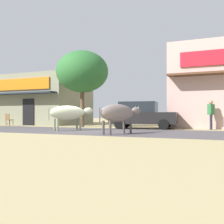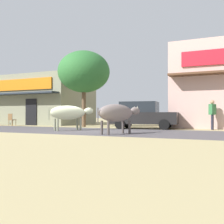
# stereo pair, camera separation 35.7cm
# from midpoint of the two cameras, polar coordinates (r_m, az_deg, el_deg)

# --- Properties ---
(ground) EXTENTS (80.00, 80.00, 0.00)m
(ground) POSITION_cam_midpoint_polar(r_m,az_deg,el_deg) (14.69, -5.32, -3.91)
(ground) COLOR tan
(asphalt_road) EXTENTS (72.00, 5.45, 0.00)m
(asphalt_road) POSITION_cam_midpoint_polar(r_m,az_deg,el_deg) (14.69, -5.32, -3.90)
(asphalt_road) COLOR #4F4A4E
(asphalt_road) RESTS_ON ground
(storefront_left_cafe) EXTENTS (8.28, 6.51, 4.20)m
(storefront_left_cafe) POSITION_cam_midpoint_polar(r_m,az_deg,el_deg) (25.56, -14.17, 2.31)
(storefront_left_cafe) COLOR gray
(storefront_left_cafe) RESTS_ON ground
(roadside_tree) EXTENTS (3.59, 3.59, 5.26)m
(roadside_tree) POSITION_cam_midpoint_polar(r_m,az_deg,el_deg) (19.21, -5.36, 8.31)
(roadside_tree) COLOR brown
(roadside_tree) RESTS_ON ground
(parked_hatchback_car) EXTENTS (4.16, 2.27, 1.64)m
(parked_hatchback_car) POSITION_cam_midpoint_polar(r_m,az_deg,el_deg) (16.77, 7.05, -0.60)
(parked_hatchback_car) COLOR black
(parked_hatchback_car) RESTS_ON ground
(cow_near_brown) EXTENTS (1.82, 2.34, 1.36)m
(cow_near_brown) POSITION_cam_midpoint_polar(r_m,az_deg,el_deg) (14.97, -8.29, -0.18)
(cow_near_brown) COLOR beige
(cow_near_brown) RESTS_ON ground
(cow_far_dark) EXTENTS (1.43, 2.43, 1.33)m
(cow_far_dark) POSITION_cam_midpoint_polar(r_m,az_deg,el_deg) (12.15, 1.90, -0.26)
(cow_far_dark) COLOR gray
(cow_far_dark) RESTS_ON ground
(pedestrian_by_shop) EXTENTS (0.40, 0.61, 1.69)m
(pedestrian_by_shop) POSITION_cam_midpoint_polar(r_m,az_deg,el_deg) (16.63, 20.77, -0.04)
(pedestrian_by_shop) COLOR #262633
(pedestrian_by_shop) RESTS_ON ground
(cafe_chair_near_tree) EXTENTS (0.48, 0.48, 0.92)m
(cafe_chair_near_tree) POSITION_cam_midpoint_polar(r_m,az_deg,el_deg) (21.83, -19.79, -1.39)
(cafe_chair_near_tree) COLOR brown
(cafe_chair_near_tree) RESTS_ON ground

